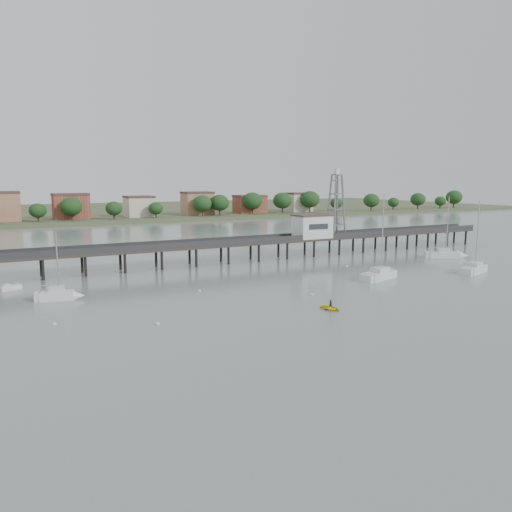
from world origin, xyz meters
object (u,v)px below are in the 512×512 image
Objects in this scene: pier at (209,246)px; white_tender at (10,288)px; sailboat_b at (63,295)px; sailboat_c at (385,274)px; sailboat_e at (450,255)px; lattice_tower at (336,206)px; sailboat_d at (477,268)px; yellow_dinghy at (330,310)px.

white_tender is at bearing -167.57° from pier.
pier is 35.63m from sailboat_b.
sailboat_c is (21.64, -27.57, -3.16)m from pier.
sailboat_e is at bearing -28.85° from white_tender.
sailboat_b is 0.73× the size of sailboat_e.
pier reaches higher than white_tender.
lattice_tower is 31.10m from sailboat_c.
sailboat_d is 80.89m from white_tender.
pier is at bearing -10.69° from white_tender.
sailboat_c is 25.26m from yellow_dinghy.
sailboat_d reaches higher than sailboat_b.
lattice_tower is 1.10× the size of sailboat_e.
sailboat_c is 1.49× the size of sailboat_b.
lattice_tower is 69.49m from white_tender.
sailboat_c is 4.56× the size of white_tender.
sailboat_b is (-61.65, -18.73, -10.44)m from lattice_tower.
pier is 37.71m from white_tender.
lattice_tower reaches higher than white_tender.
pier is 35.19m from sailboat_c.
lattice_tower is 4.62× the size of white_tender.
sailboat_c is at bearing -127.65° from sailboat_e.
sailboat_d reaches higher than pier.
sailboat_b is at bearing -146.90° from sailboat_e.
pier is 51.50m from sailboat_d.
sailboat_d is 4.73× the size of yellow_dinghy.
sailboat_c is 30.58m from sailboat_e.
lattice_tower is 65.27m from sailboat_b.
sailboat_b is at bearing 153.84° from sailboat_c.
sailboat_b reaches higher than pier.
yellow_dinghy is at bearing -64.84° from white_tender.
pier is 10.61× the size of sailboat_d.
white_tender is (-36.67, -8.08, -3.42)m from pier.
lattice_tower reaches higher than pier.
sailboat_e is at bearing 39.06° from sailboat_d.
sailboat_e is at bearing -41.84° from lattice_tower.
sailboat_d is 41.74m from yellow_dinghy.
sailboat_d is 4.21× the size of white_tender.
lattice_tower reaches higher than sailboat_d.
white_tender is 1.12× the size of yellow_dinghy.
sailboat_c is at bearing -41.60° from white_tender.
lattice_tower is 52.74m from yellow_dinghy.
sailboat_d is at bearing -39.75° from white_tender.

